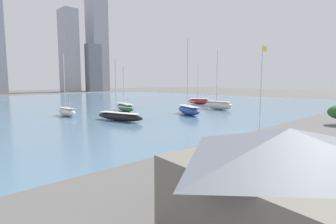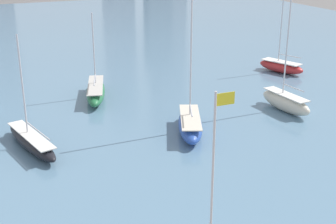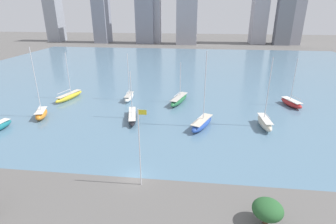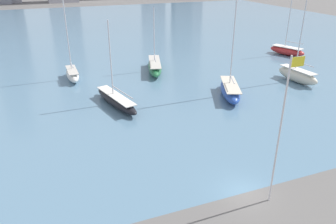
# 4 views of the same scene
# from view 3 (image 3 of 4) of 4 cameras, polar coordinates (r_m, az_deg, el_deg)

# --- Properties ---
(ground_plane) EXTENTS (500.00, 500.00, 0.00)m
(ground_plane) POSITION_cam_3_polar(r_m,az_deg,el_deg) (42.14, -7.26, -14.02)
(ground_plane) COLOR #605E5B
(harbor_water) EXTENTS (180.00, 140.00, 0.00)m
(harbor_water) POSITION_cam_3_polar(r_m,az_deg,el_deg) (106.36, 1.55, 8.35)
(harbor_water) COLOR slate
(harbor_water) RESTS_ON ground_plane
(flag_pole) EXTENTS (1.24, 0.14, 12.13)m
(flag_pole) POSITION_cam_3_polar(r_m,az_deg,el_deg) (37.11, -6.15, -7.31)
(flag_pole) COLOR silver
(flag_pole) RESTS_ON ground_plane
(yard_shrub) EXTENTS (3.65, 3.65, 3.32)m
(yard_shrub) POSITION_cam_3_polar(r_m,az_deg,el_deg) (35.33, 20.88, -19.25)
(yard_shrub) COLOR #4C3823
(yard_shrub) RESTS_ON ground_plane
(distant_city_skyline) EXTENTS (189.00, 23.57, 72.18)m
(distant_city_skyline) POSITION_cam_3_polar(r_m,az_deg,el_deg) (202.70, 6.37, 22.77)
(distant_city_skyline) COLOR #8E939E
(distant_city_skyline) RESTS_ON ground_plane
(sailboat_blue) EXTENTS (6.02, 9.68, 16.58)m
(sailboat_blue) POSITION_cam_3_polar(r_m,az_deg,el_deg) (57.76, 7.37, -2.42)
(sailboat_blue) COLOR #284CA8
(sailboat_blue) RESTS_ON harbor_water
(sailboat_orange) EXTENTS (4.26, 6.80, 16.60)m
(sailboat_orange) POSITION_cam_3_polar(r_m,az_deg,el_deg) (69.31, -25.88, -0.27)
(sailboat_orange) COLOR orange
(sailboat_orange) RESTS_ON harbor_water
(sailboat_red) EXTENTS (5.02, 8.07, 12.63)m
(sailboat_red) POSITION_cam_3_polar(r_m,az_deg,el_deg) (77.34, 25.26, 1.85)
(sailboat_red) COLOR #B72828
(sailboat_red) RESTS_ON harbor_water
(sailboat_yellow) EXTENTS (4.52, 10.90, 13.39)m
(sailboat_yellow) POSITION_cam_3_polar(r_m,az_deg,el_deg) (80.46, -20.71, 3.25)
(sailboat_yellow) COLOR yellow
(sailboat_yellow) RESTS_ON harbor_water
(sailboat_cream) EXTENTS (2.60, 8.23, 15.28)m
(sailboat_cream) POSITION_cam_3_polar(r_m,az_deg,el_deg) (61.13, 20.29, -2.13)
(sailboat_cream) COLOR beige
(sailboat_cream) RESTS_ON harbor_water
(sailboat_white) EXTENTS (1.95, 7.08, 13.05)m
(sailboat_white) POSITION_cam_3_polar(r_m,az_deg,el_deg) (75.29, -8.46, 3.27)
(sailboat_white) COLOR white
(sailboat_white) RESTS_ON harbor_water
(sailboat_green) EXTENTS (5.40, 11.13, 11.07)m
(sailboat_green) POSITION_cam_3_polar(r_m,az_deg,el_deg) (72.28, 2.39, 2.71)
(sailboat_green) COLOR #236B3D
(sailboat_green) RESTS_ON harbor_water
(sailboat_black) EXTENTS (4.40, 11.02, 11.38)m
(sailboat_black) POSITION_cam_3_polar(r_m,az_deg,el_deg) (62.09, -7.77, -0.90)
(sailboat_black) COLOR black
(sailboat_black) RESTS_ON harbor_water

